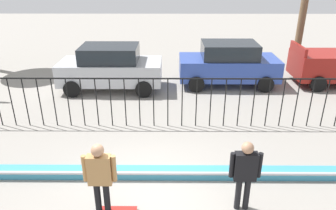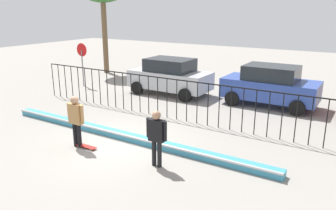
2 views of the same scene
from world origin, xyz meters
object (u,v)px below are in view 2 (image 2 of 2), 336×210
at_px(skateboard, 86,146).
at_px(parked_car_silver, 170,76).
at_px(parked_car_blue, 270,85).
at_px(stop_sign, 82,59).
at_px(skateboarder, 76,117).
at_px(camera_operator, 157,134).

xyz_separation_m(skateboard, parked_car_silver, (-1.41, 7.59, 0.91)).
bearing_deg(parked_car_blue, stop_sign, -173.77).
bearing_deg(skateboard, stop_sign, 146.39).
distance_m(skateboarder, skateboard, 1.04).
height_order(parked_car_blue, stop_sign, stop_sign).
relative_size(skateboarder, parked_car_silver, 0.40).
distance_m(skateboarder, parked_car_silver, 7.72).
relative_size(skateboard, camera_operator, 0.47).
height_order(skateboarder, parked_car_silver, parked_car_silver).
xyz_separation_m(skateboarder, camera_operator, (3.03, 0.19, -0.03)).
bearing_deg(skateboard, skateboarder, -160.48).
height_order(parked_car_silver, stop_sign, stop_sign).
bearing_deg(camera_operator, parked_car_blue, -95.97).
height_order(skateboard, stop_sign, stop_sign).
relative_size(parked_car_silver, parked_car_blue, 1.00).
relative_size(skateboarder, stop_sign, 0.70).
distance_m(skateboard, parked_car_blue, 9.04).
distance_m(camera_operator, parked_car_blue, 8.11).
relative_size(skateboard, parked_car_blue, 0.19).
relative_size(skateboard, parked_car_silver, 0.19).
distance_m(camera_operator, parked_car_silver, 8.52).
height_order(parked_car_silver, parked_car_blue, same).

